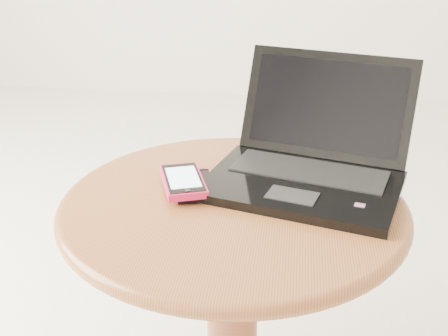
# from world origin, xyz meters

# --- Properties ---
(table) EXTENTS (0.59, 0.59, 0.46)m
(table) POSITION_xyz_m (-0.06, -0.08, 0.37)
(table) COLOR brown
(table) RESTS_ON ground
(laptop) EXTENTS (0.39, 0.38, 0.20)m
(laptop) POSITION_xyz_m (0.07, 0.01, 0.50)
(laptop) COLOR black
(laptop) RESTS_ON table
(phone_black) EXTENTS (0.09, 0.13, 0.01)m
(phone_black) POSITION_xyz_m (-0.13, -0.04, 0.47)
(phone_black) COLOR black
(phone_black) RESTS_ON table
(phone_pink) EXTENTS (0.10, 0.14, 0.01)m
(phone_pink) POSITION_xyz_m (-0.14, -0.06, 0.48)
(phone_pink) COLOR #D1184E
(phone_pink) RESTS_ON phone_black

